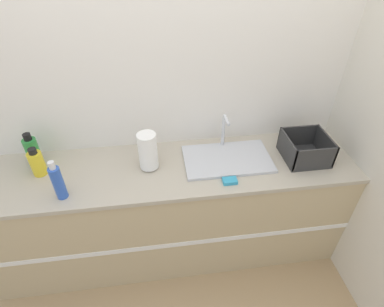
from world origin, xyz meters
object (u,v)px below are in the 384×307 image
at_px(sink, 227,158).
at_px(bottle_green, 33,151).
at_px(bottle_blue, 58,182).
at_px(bottle_yellow, 37,163).
at_px(dish_rack, 305,150).
at_px(paper_towel_roll, 148,151).

height_order(sink, bottle_green, sink).
distance_m(bottle_blue, bottle_yellow, 0.30).
bearing_deg(dish_rack, bottle_blue, -174.18).
bearing_deg(dish_rack, bottle_green, 174.38).
distance_m(sink, bottle_blue, 1.08).
xyz_separation_m(bottle_blue, bottle_green, (-0.23, 0.34, -0.01)).
bearing_deg(sink, bottle_blue, -168.64).
xyz_separation_m(sink, dish_rack, (0.53, -0.05, 0.05)).
bearing_deg(bottle_blue, sink, 11.36).
distance_m(bottle_blue, bottle_green, 0.41).
height_order(sink, paper_towel_roll, sink).
bearing_deg(dish_rack, sink, 174.64).
bearing_deg(paper_towel_roll, bottle_yellow, 177.23).
relative_size(sink, dish_rack, 2.08).
xyz_separation_m(bottle_blue, bottle_yellow, (-0.18, 0.24, -0.03)).
distance_m(sink, bottle_yellow, 1.24).
bearing_deg(bottle_yellow, paper_towel_roll, -2.77).
distance_m(sink, bottle_green, 1.29).
relative_size(paper_towel_roll, bottle_yellow, 1.31).
bearing_deg(bottle_blue, paper_towel_roll, 21.28).
xyz_separation_m(dish_rack, bottle_green, (-1.81, 0.18, 0.04)).
bearing_deg(bottle_green, bottle_yellow, -65.45).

